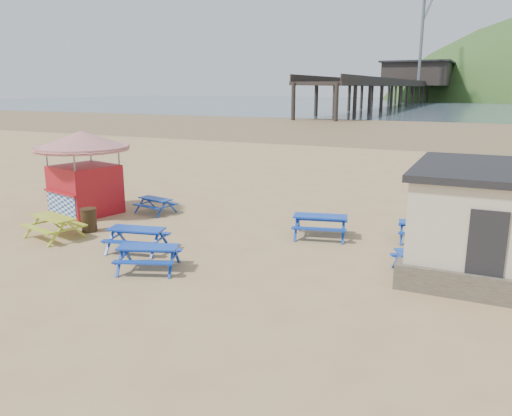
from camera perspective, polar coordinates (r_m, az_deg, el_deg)
The scene contains 14 objects.
ground at distance 18.02m, azimuth -5.47°, elevation -3.73°, with size 400.00×400.00×0.00m, color tan.
wet_sand at distance 70.53m, azimuth 18.08°, elevation 8.60°, with size 400.00×400.00×0.00m, color olive.
sea at distance 185.06m, azimuth 22.82°, elevation 10.92°, with size 400.00×400.00×0.00m, color #41525D.
picnic_table_blue_a at distance 22.23m, azimuth -11.41°, elevation 0.28°, with size 1.77×1.53×0.65m.
picnic_table_blue_b at distance 18.40m, azimuth 7.34°, elevation -2.09°, with size 2.26×1.98×0.81m.
picnic_table_blue_c at distance 18.12m, azimuth 20.37°, elevation -3.22°, with size 1.79×1.46×0.74m.
picnic_table_blue_d at distance 17.24m, azimuth -13.44°, elevation -3.51°, with size 2.12×1.84×0.78m.
picnic_table_blue_e at distance 15.37m, azimuth -12.18°, elevation -5.61°, with size 2.17×1.98×0.74m.
picnic_table_blue_f at distance 15.39m, azimuth 18.96°, elevation -6.02°, with size 2.24×2.09×0.75m.
picnic_table_yellow at distance 19.58m, azimuth -22.05°, elevation -2.04°, with size 2.24×1.97×0.81m.
ice_cream_kiosk at distance 22.58m, azimuth -19.13°, elevation 4.99°, with size 4.85×4.85×3.59m.
litter_bin at distance 19.99m, azimuth -18.56°, elevation -1.28°, with size 0.62×0.62×0.90m.
pier at distance 194.86m, azimuth 17.69°, elevation 13.03°, with size 24.00×220.00×39.29m.
picnic_table_blue_g at distance 18.65m, azimuth 18.56°, elevation -2.65°, with size 1.90×1.62×0.72m.
Camera 1 is at (8.82, -14.77, 5.35)m, focal length 35.00 mm.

